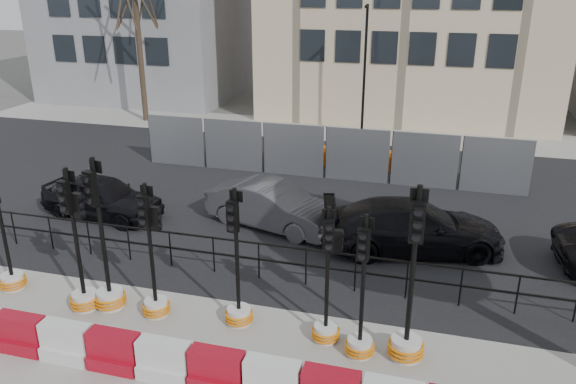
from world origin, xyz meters
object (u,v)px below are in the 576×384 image
(traffic_signal_d, at_px, (154,286))
(car_a, at_px, (102,197))
(traffic_signal_h, at_px, (408,326))
(car_c, at_px, (413,227))
(traffic_signal_a, at_px, (9,265))

(traffic_signal_d, bearing_deg, car_a, 135.67)
(traffic_signal_h, height_order, car_a, traffic_signal_h)
(car_c, bearing_deg, traffic_signal_h, 168.58)
(traffic_signal_h, bearing_deg, traffic_signal_d, 176.04)
(traffic_signal_a, distance_m, traffic_signal_d, 3.89)
(traffic_signal_d, distance_m, car_a, 6.28)
(traffic_signal_a, height_order, car_c, traffic_signal_a)
(traffic_signal_a, height_order, car_a, traffic_signal_a)
(traffic_signal_d, relative_size, car_c, 0.60)
(traffic_signal_a, distance_m, car_a, 4.51)
(traffic_signal_a, xyz_separation_m, car_a, (-0.38, 4.49, 0.01))
(traffic_signal_d, relative_size, car_a, 0.77)
(car_a, bearing_deg, car_c, -81.92)
(traffic_signal_h, bearing_deg, traffic_signal_a, 175.61)
(car_a, bearing_deg, traffic_signal_d, -130.12)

